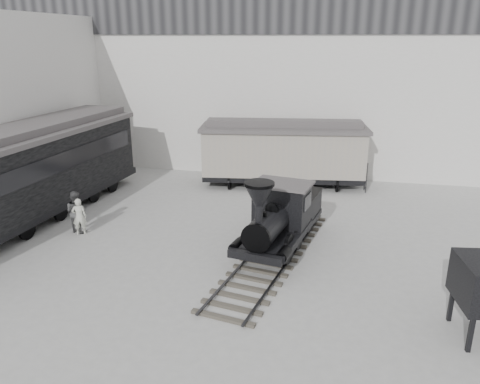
% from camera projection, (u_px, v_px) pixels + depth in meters
% --- Properties ---
extents(ground, '(90.00, 90.00, 0.00)m').
position_uv_depth(ground, '(222.00, 293.00, 15.15)').
color(ground, '#9E9E9B').
extents(north_wall, '(34.00, 2.51, 11.00)m').
position_uv_depth(north_wall, '(281.00, 79.00, 27.31)').
color(north_wall, silver).
rests_on(north_wall, ground).
extents(west_pavilion, '(7.00, 12.11, 9.00)m').
position_uv_depth(west_pavilion, '(8.00, 102.00, 25.75)').
color(west_pavilion, silver).
rests_on(west_pavilion, ground).
extents(locomotive, '(3.80, 9.56, 3.30)m').
position_uv_depth(locomotive, '(279.00, 221.00, 17.85)').
color(locomotive, '#413D36').
rests_on(locomotive, ground).
extents(boxcar, '(9.22, 3.90, 3.66)m').
position_uv_depth(boxcar, '(283.00, 152.00, 25.55)').
color(boxcar, black).
rests_on(boxcar, ground).
extents(passenger_coach, '(4.49, 15.08, 3.98)m').
position_uv_depth(passenger_coach, '(25.00, 175.00, 20.29)').
color(passenger_coach, black).
rests_on(passenger_coach, ground).
extents(visitor_a, '(0.68, 0.58, 1.59)m').
position_uv_depth(visitor_a, '(79.00, 217.00, 19.43)').
color(visitor_a, silver).
rests_on(visitor_a, ground).
extents(visitor_b, '(1.01, 0.87, 1.81)m').
position_uv_depth(visitor_b, '(76.00, 212.00, 19.66)').
color(visitor_b, '#4A4A4B').
rests_on(visitor_b, ground).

